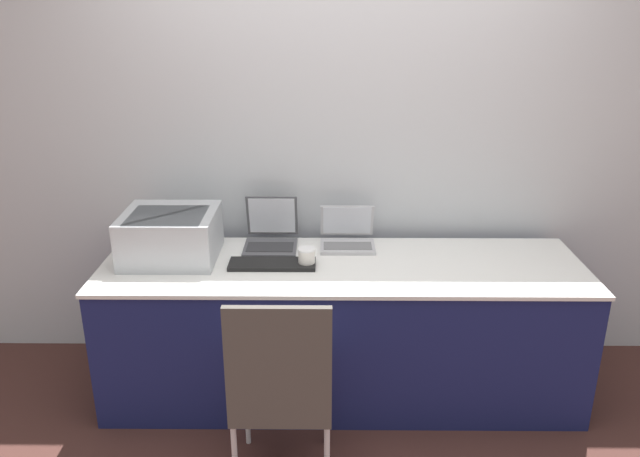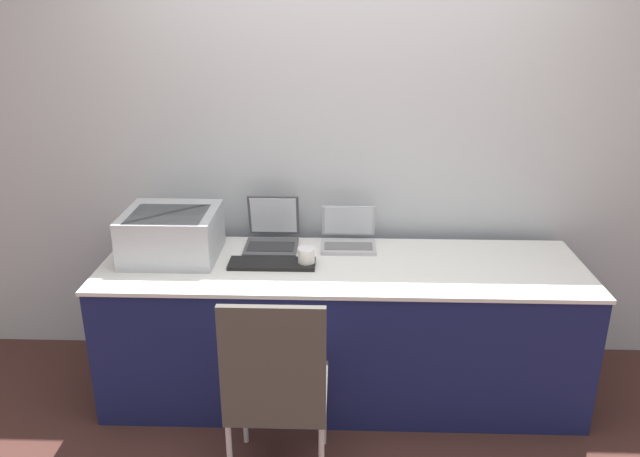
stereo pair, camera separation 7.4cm
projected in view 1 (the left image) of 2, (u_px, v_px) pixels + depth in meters
ground_plane at (342, 430)px, 3.11m from camera, size 14.00×14.00×0.00m
wall_back at (342, 137)px, 3.44m from camera, size 8.00×0.05×2.60m
table at (342, 328)px, 3.31m from camera, size 2.46×0.74×0.75m
printer at (170, 234)px, 3.21m from camera, size 0.47×0.43×0.25m
laptop_left at (271, 236)px, 3.40m from camera, size 0.28×0.32×0.26m
laptop_right at (347, 237)px, 3.41m from camera, size 0.29×0.27×0.21m
external_keyboard at (272, 264)px, 3.15m from camera, size 0.44×0.15×0.02m
coffee_cup at (307, 257)px, 3.14m from camera, size 0.09×0.09×0.10m
chair at (281, 384)px, 2.56m from camera, size 0.41×0.44×0.95m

